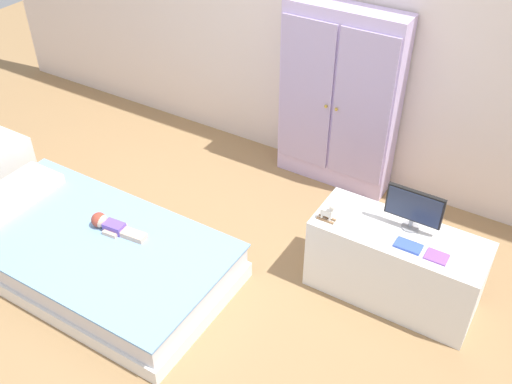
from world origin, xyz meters
TOP-DOWN VIEW (x-y plane):
  - ground_plane at (0.00, 0.00)m, footprint 10.00×10.00m
  - bed at (-0.67, -0.29)m, footprint 1.81×0.96m
  - pillow at (-1.37, -0.29)m, footprint 0.32×0.69m
  - doll at (-0.61, -0.16)m, footprint 0.39×0.14m
  - nightstand at (-1.85, 0.01)m, footprint 0.36×0.36m
  - wardrobe at (0.21, 1.42)m, footprint 0.87×0.25m
  - tv_stand at (1.05, 0.49)m, footprint 1.00×0.40m
  - tv_monitor at (1.07, 0.56)m, footprint 0.33×0.10m
  - rocking_horse_toy at (0.64, 0.38)m, footprint 0.11×0.04m
  - book_blue at (1.12, 0.40)m, footprint 0.15×0.09m
  - book_purple at (1.28, 0.40)m, footprint 0.12×0.10m

SIDE VIEW (x-z plane):
  - ground_plane at x=0.00m, z-range -0.02..0.00m
  - bed at x=-0.67m, z-range 0.00..0.27m
  - nightstand at x=-1.85m, z-range 0.00..0.41m
  - tv_stand at x=1.05m, z-range 0.00..0.50m
  - pillow at x=-1.37m, z-range 0.27..0.33m
  - doll at x=-0.61m, z-range 0.26..0.35m
  - book_purple at x=1.28m, z-range 0.50..0.51m
  - book_blue at x=1.12m, z-range 0.50..0.52m
  - rocking_horse_toy at x=0.64m, z-range 0.50..0.63m
  - tv_monitor at x=1.07m, z-range 0.52..0.78m
  - wardrobe at x=0.21m, z-range 0.00..1.37m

